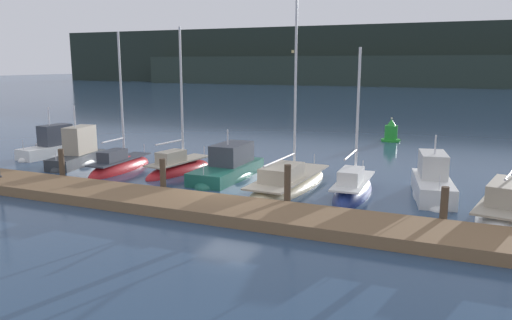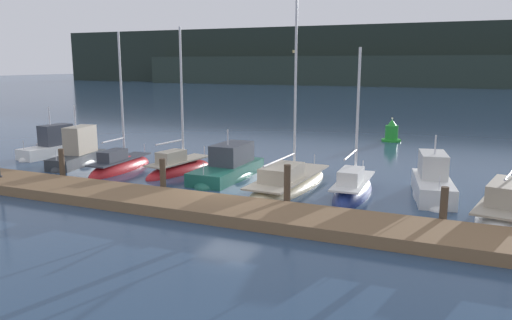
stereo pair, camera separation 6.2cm
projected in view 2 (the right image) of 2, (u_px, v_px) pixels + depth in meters
ground_plane at (228, 198)px, 22.37m from camera, size 400.00×400.00×0.00m
dock at (203, 207)px, 20.29m from camera, size 38.61×2.80×0.45m
mooring_pile_1 at (62, 166)px, 25.20m from camera, size 0.28×0.28×1.74m
mooring_pile_2 at (163, 177)px, 22.84m from camera, size 0.28×0.28×1.70m
mooring_pile_3 at (287, 187)px, 20.45m from camera, size 0.28×0.28×1.92m
mooring_pile_4 at (444, 208)px, 18.12m from camera, size 0.28×0.28×1.59m
motorboat_berth_1 at (52, 151)px, 32.50m from camera, size 2.15×4.71×3.73m
motorboat_berth_2 at (78, 159)px, 29.71m from camera, size 2.33×4.84×4.22m
sailboat_berth_3 at (120, 168)px, 28.19m from camera, size 1.66×5.47×8.38m
sailboat_berth_4 at (178, 170)px, 27.70m from camera, size 2.16×5.27×8.47m
motorboat_berth_5 at (228, 173)px, 26.46m from camera, size 2.16×5.98×3.26m
sailboat_berth_6 at (289, 185)px, 24.36m from camera, size 2.64×7.98×10.05m
sailboat_berth_7 at (353, 193)px, 22.90m from camera, size 1.67×5.44×7.39m
motorboat_berth_8 at (432, 188)px, 22.55m from camera, size 2.51×5.12×3.29m
sailboat_berth_9 at (511, 209)px, 20.23m from camera, size 3.84×8.35×10.62m
channel_buoy at (392, 133)px, 38.62m from camera, size 1.47×1.47×1.86m
hillside_backdrop at (431, 57)px, 133.61m from camera, size 240.00×23.00×16.16m
rowboat_adrift at (50, 143)px, 37.90m from camera, size 0.95×2.59×0.56m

